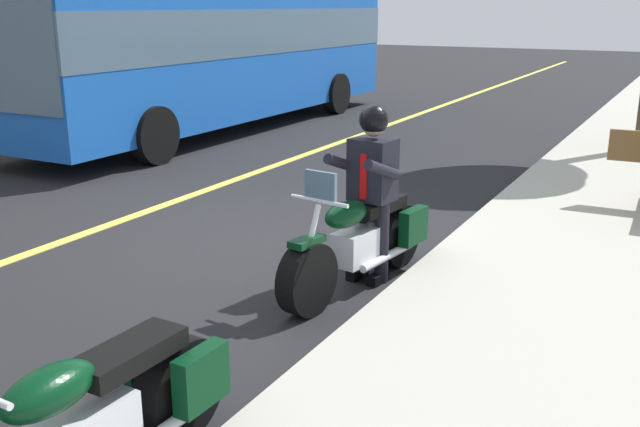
{
  "coord_description": "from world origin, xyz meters",
  "views": [
    {
      "loc": [
        6.58,
        4.38,
        2.64
      ],
      "look_at": [
        0.87,
        1.29,
        0.75
      ],
      "focal_mm": 40.32,
      "sensor_mm": 36.0,
      "label": 1
    }
  ],
  "objects_px": {
    "motorcycle_main": "(360,241)",
    "motorcycle_parked": "(93,424)",
    "rider_main": "(372,178)",
    "bus_far": "(219,42)"
  },
  "relations": [
    {
      "from": "motorcycle_main",
      "to": "motorcycle_parked",
      "type": "bearing_deg",
      "value": 1.13
    },
    {
      "from": "motorcycle_main",
      "to": "rider_main",
      "type": "bearing_deg",
      "value": 173.22
    },
    {
      "from": "bus_far",
      "to": "motorcycle_parked",
      "type": "bearing_deg",
      "value": 32.8
    },
    {
      "from": "motorcycle_main",
      "to": "bus_far",
      "type": "height_order",
      "value": "bus_far"
    },
    {
      "from": "rider_main",
      "to": "bus_far",
      "type": "height_order",
      "value": "bus_far"
    },
    {
      "from": "motorcycle_main",
      "to": "rider_main",
      "type": "height_order",
      "value": "rider_main"
    },
    {
      "from": "motorcycle_main",
      "to": "rider_main",
      "type": "distance_m",
      "value": 0.61
    },
    {
      "from": "motorcycle_main",
      "to": "motorcycle_parked",
      "type": "xyz_separation_m",
      "value": [
        3.53,
        0.07,
        0.0
      ]
    },
    {
      "from": "motorcycle_parked",
      "to": "rider_main",
      "type": "bearing_deg",
      "value": -179.27
    },
    {
      "from": "bus_far",
      "to": "motorcycle_main",
      "type": "bearing_deg",
      "value": 43.91
    }
  ]
}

